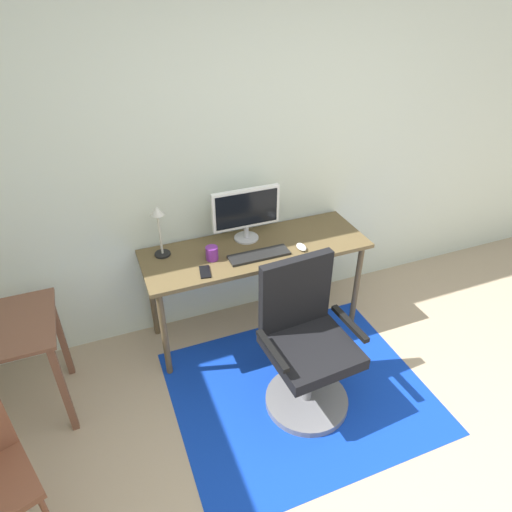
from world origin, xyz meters
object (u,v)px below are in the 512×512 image
at_px(monitor, 246,211).
at_px(cell_phone, 205,272).
at_px(computer_mouse, 301,247).
at_px(desk_lamp, 159,223).
at_px(desk, 256,256).
at_px(keyboard, 259,255).
at_px(coffee_cup, 212,253).
at_px(office_chair, 305,350).

distance_m(monitor, cell_phone, 0.56).
xyz_separation_m(computer_mouse, desk_lamp, (-0.93, 0.29, 0.23)).
height_order(desk, monitor, monitor).
bearing_deg(keyboard, computer_mouse, -4.52).
bearing_deg(desk_lamp, keyboard, -23.04).
relative_size(monitor, cell_phone, 3.58).
bearing_deg(coffee_cup, office_chair, -63.39).
height_order(keyboard, desk_lamp, desk_lamp).
height_order(computer_mouse, coffee_cup, coffee_cup).
height_order(desk_lamp, office_chair, desk_lamp).
xyz_separation_m(desk, desk_lamp, (-0.64, 0.15, 0.33)).
bearing_deg(computer_mouse, desk_lamp, 162.84).
relative_size(keyboard, cell_phone, 3.07).
distance_m(desk, coffee_cup, 0.36).
distance_m(computer_mouse, desk_lamp, 1.00).
relative_size(desk, computer_mouse, 15.64).
bearing_deg(computer_mouse, coffee_cup, 170.07).
relative_size(desk, desk_lamp, 4.33).
height_order(desk, coffee_cup, coffee_cup).
relative_size(desk, monitor, 3.25).
bearing_deg(desk_lamp, cell_phone, -55.79).
xyz_separation_m(desk, office_chair, (0.03, -0.76, -0.25)).
xyz_separation_m(cell_phone, office_chair, (0.46, -0.60, -0.33)).
xyz_separation_m(monitor, cell_phone, (-0.41, -0.31, -0.23)).
bearing_deg(office_chair, monitor, 89.53).
distance_m(monitor, desk_lamp, 0.62).
bearing_deg(keyboard, monitor, 89.52).
bearing_deg(keyboard, desk_lamp, 156.96).
distance_m(computer_mouse, coffee_cup, 0.64).
relative_size(computer_mouse, desk_lamp, 0.28).
distance_m(desk, computer_mouse, 0.34).
xyz_separation_m(keyboard, office_chair, (0.05, -0.65, -0.34)).
xyz_separation_m(computer_mouse, cell_phone, (-0.72, -0.03, -0.01)).
xyz_separation_m(monitor, coffee_cup, (-0.32, -0.17, -0.18)).
bearing_deg(office_chair, keyboard, 91.00).
xyz_separation_m(keyboard, coffee_cup, (-0.31, 0.08, 0.04)).
xyz_separation_m(desk, keyboard, (-0.02, -0.12, 0.09)).
distance_m(keyboard, desk_lamp, 0.71).
height_order(monitor, coffee_cup, monitor).
relative_size(coffee_cup, office_chair, 0.09).
xyz_separation_m(cell_phone, desk_lamp, (-0.21, 0.31, 0.25)).
distance_m(coffee_cup, cell_phone, 0.17).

